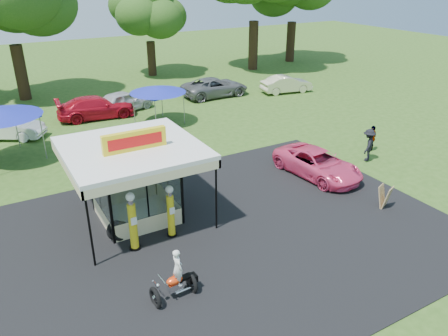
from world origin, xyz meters
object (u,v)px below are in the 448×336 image
at_px(spectator_east_a, 368,145).
at_px(a_frame_sign, 385,197).
at_px(bg_car_a, 7,127).
at_px(tent_east, 158,90).
at_px(gas_pump_left, 133,223).
at_px(gas_pump_right, 171,212).
at_px(spectator_east_b, 372,138).
at_px(motorcycle, 176,278).
at_px(bg_car_c, 124,101).
at_px(pink_sedan, 317,163).
at_px(gas_station_kiosk, 135,181).
at_px(bg_car_e, 286,84).
at_px(kiosk_car, 121,187).
at_px(bg_car_b, 96,107).
at_px(bg_car_d, 215,87).

bearing_deg(spectator_east_a, a_frame_sign, 18.57).
height_order(a_frame_sign, bg_car_a, bg_car_a).
relative_size(spectator_east_a, tent_east, 0.48).
distance_m(gas_pump_left, gas_pump_right, 1.63).
relative_size(gas_pump_left, spectator_east_b, 1.59).
xyz_separation_m(motorcycle, bg_car_c, (4.99, 20.95, 0.06)).
distance_m(gas_pump_left, bg_car_a, 16.01).
relative_size(a_frame_sign, bg_car_c, 0.23).
distance_m(pink_sedan, spectator_east_b, 5.24).
xyz_separation_m(gas_pump_right, motorcycle, (-1.30, -3.42, -0.36)).
height_order(gas_station_kiosk, pink_sedan, gas_station_kiosk).
height_order(a_frame_sign, bg_car_e, bg_car_e).
bearing_deg(spectator_east_b, kiosk_car, -28.13).
height_order(pink_sedan, bg_car_c, bg_car_c).
bearing_deg(spectator_east_a, pink_sedan, -30.59).
bearing_deg(gas_station_kiosk, gas_pump_right, -71.38).
xyz_separation_m(kiosk_car, bg_car_a, (-3.89, 11.27, 0.27)).
relative_size(kiosk_car, tent_east, 0.73).
distance_m(a_frame_sign, pink_sedan, 4.15).
distance_m(pink_sedan, spectator_east_a, 3.82).
xyz_separation_m(gas_pump_left, tent_east, (6.58, 13.66, 1.24)).
xyz_separation_m(gas_station_kiosk, spectator_east_b, (14.77, 0.44, -1.00)).
height_order(bg_car_b, bg_car_c, bg_car_b).
height_order(bg_car_c, bg_car_d, bg_car_c).
height_order(kiosk_car, bg_car_c, bg_car_c).
bearing_deg(pink_sedan, tent_east, 102.38).
distance_m(motorcycle, a_frame_sign, 10.67).
height_order(motorcycle, spectator_east_a, spectator_east_a).
bearing_deg(a_frame_sign, bg_car_d, 61.37).
relative_size(pink_sedan, spectator_east_b, 3.20).
xyz_separation_m(a_frame_sign, bg_car_d, (2.45, 20.53, 0.26)).
bearing_deg(gas_pump_right, gas_pump_left, -174.99).
bearing_deg(spectator_east_b, bg_car_d, -102.90).
bearing_deg(gas_pump_left, spectator_east_b, 9.74).
relative_size(motorcycle, bg_car_b, 0.35).
relative_size(gas_pump_left, pink_sedan, 0.50).
distance_m(kiosk_car, tent_east, 10.99).
xyz_separation_m(bg_car_b, bg_car_c, (2.22, 0.58, -0.00)).
distance_m(a_frame_sign, tent_east, 16.86).
bearing_deg(bg_car_b, motorcycle, 176.59).
relative_size(pink_sedan, bg_car_b, 0.91).
relative_size(kiosk_car, pink_sedan, 0.56).
bearing_deg(spectator_east_a, bg_car_a, -71.81).
bearing_deg(tent_east, pink_sedan, -71.78).
bearing_deg(gas_pump_right, a_frame_sign, -15.84).
relative_size(spectator_east_b, bg_car_d, 0.27).
bearing_deg(spectator_east_a, kiosk_car, -44.26).
bearing_deg(motorcycle, spectator_east_a, 15.83).
relative_size(gas_pump_left, bg_car_e, 0.56).
xyz_separation_m(bg_car_a, bg_car_c, (8.29, 1.94, 0.05)).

